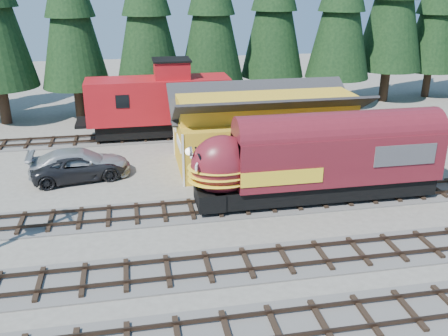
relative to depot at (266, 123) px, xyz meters
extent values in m
plane|color=#6B665B|center=(0.00, -10.50, -2.96)|extent=(120.00, 120.00, 0.00)
cube|color=#38281E|center=(10.00, -5.78, -2.71)|extent=(68.00, 0.08, 0.16)
cube|color=#4C4947|center=(-10.00, 7.50, -2.92)|extent=(32.00, 3.20, 0.08)
cube|color=#38281E|center=(-10.00, 6.78, -2.71)|extent=(32.00, 0.08, 0.16)
cube|color=#38281E|center=(-10.00, 8.22, -2.71)|extent=(32.00, 0.08, 0.16)
cube|color=gold|center=(0.00, 0.00, -1.26)|extent=(12.00, 6.00, 3.40)
cube|color=yellow|center=(0.00, 0.00, 1.16)|extent=(11.88, 3.30, 1.44)
cube|color=white|center=(-6.04, -1.00, -0.76)|extent=(0.06, 2.40, 0.60)
cone|color=black|center=(-13.52, 14.64, 6.75)|extent=(5.93, 5.93, 13.50)
cone|color=black|center=(-7.05, 14.30, 6.83)|extent=(5.97, 5.97, 13.61)
cone|color=black|center=(-1.29, 14.63, 6.79)|extent=(5.95, 5.95, 13.55)
cone|color=black|center=(4.94, 15.99, 6.99)|extent=(6.07, 6.07, 13.83)
cone|color=black|center=(10.88, 14.07, 6.98)|extent=(6.06, 6.06, 13.81)
cone|color=black|center=(22.45, 16.80, 6.35)|extent=(5.68, 5.68, 12.95)
cube|color=black|center=(1.69, -6.50, -2.13)|extent=(12.99, 2.33, 1.00)
cube|color=maroon|center=(2.42, -6.50, -0.26)|extent=(11.85, 2.74, 2.74)
ellipsoid|color=maroon|center=(-4.24, -6.50, -0.35)|extent=(3.47, 2.68, 3.37)
cube|color=#38383A|center=(5.79, -6.50, 0.06)|extent=(3.65, 2.80, 1.19)
sphere|color=white|center=(-6.04, -6.50, 0.56)|extent=(0.40, 0.40, 0.40)
cube|color=black|center=(-6.73, 7.50, -2.07)|extent=(10.05, 2.59, 1.12)
cube|color=#AA1218|center=(-6.73, 7.50, 0.16)|extent=(11.17, 3.24, 3.35)
cube|color=#AA1218|center=(-5.62, 7.50, 2.51)|extent=(2.68, 2.46, 1.34)
imported|color=black|center=(-12.41, -0.43, -2.13)|extent=(6.38, 3.78, 1.66)
imported|color=#A1A5A9|center=(-12.41, -0.09, -2.04)|extent=(6.50, 2.96, 1.84)
camera|label=1|loc=(-8.87, -31.45, 9.31)|focal=40.00mm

